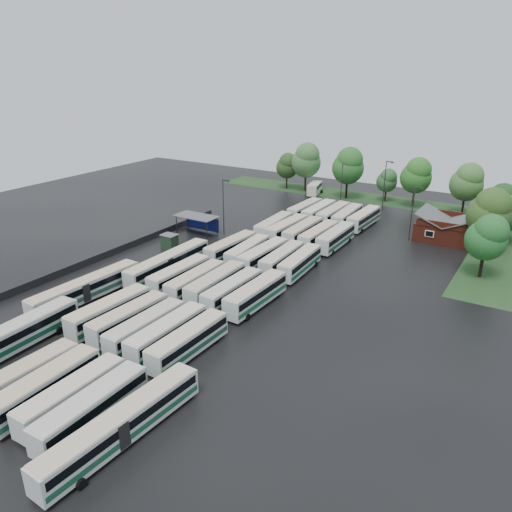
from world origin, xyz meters
The scene contains 61 objects.
ground centered at (0.00, 0.00, 0.00)m, with size 160.00×160.00×0.00m, color black.
brick_building centered at (24.00, 42.77, 1.87)m, with size 10.07×8.60×5.39m.
wash_shed centered at (-17.20, 22.02, 2.99)m, with size 8.20×4.20×3.58m.
utility_hut centered at (-16.20, 12.60, 1.32)m, with size 2.70×2.20×2.62m.
grass_strip_north centered at (2.00, 64.80, 0.01)m, with size 80.00×10.00×0.01m, color #1D3D19.
grass_strip_east centered at (34.00, 42.80, 0.01)m, with size 10.00×50.00×0.01m, color #1D3D19.
west_fence centered at (-22.20, 8.00, 0.60)m, with size 0.10×50.00×1.20m, color #2D2D30.
bus_r0c1 centered at (-1.08, -26.28, 1.73)m, with size 2.59×11.36×3.15m.
bus_r0c2 centered at (2.00, -26.29, 1.79)m, with size 2.88×11.79×3.26m.
bus_r0c3 centered at (5.25, -25.77, 1.73)m, with size 2.44×11.32×3.15m.
bus_r0c4 centered at (8.27, -26.11, 1.80)m, with size 2.66×11.79×3.27m.
bus_r1c0 centered at (-4.49, -12.13, 1.80)m, with size 2.99×11.88×3.28m.
bus_r1c1 centered at (-1.23, -12.07, 1.73)m, with size 2.87×11.38×3.14m.
bus_r1c2 centered at (2.12, -12.67, 1.74)m, with size 2.60×11.43×3.17m.
bus_r1c3 centered at (5.13, -12.38, 1.78)m, with size 2.58×11.63×3.23m.
bus_r1c4 centered at (8.30, -12.54, 1.77)m, with size 2.64×11.57×3.21m.
bus_r2c0 centered at (-4.52, 1.34, 1.75)m, with size 2.72×11.50×3.19m.
bus_r2c1 centered at (-1.18, 0.91, 1.72)m, with size 2.44×11.26×3.13m.
bus_r2c2 centered at (1.87, 1.49, 1.79)m, with size 2.66×11.74×3.26m.
bus_r2c3 centered at (5.06, 0.95, 1.75)m, with size 2.66×11.48×3.18m.
bus_r2c4 centered at (8.45, 1.51, 1.82)m, with size 2.84×11.94×3.31m.
bus_r3c0 centered at (-4.59, 14.75, 1.78)m, with size 3.07×11.75×3.24m.
bus_r3c1 centered at (-1.27, 14.72, 1.72)m, with size 2.94×11.32×3.12m.
bus_r3c2 centered at (1.89, 14.45, 1.78)m, with size 2.88×11.71×3.24m.
bus_r3c3 centered at (5.14, 14.75, 1.74)m, with size 2.74×11.42×3.16m.
bus_r3c4 centered at (8.22, 14.86, 1.73)m, with size 2.88×11.38×3.14m.
bus_r4c0 centered at (-4.30, 28.73, 1.78)m, with size 2.89×11.70×3.23m.
bus_r4c1 centered at (-1.31, 28.34, 1.80)m, with size 2.97×11.87×3.28m.
bus_r4c2 centered at (1.91, 28.53, 1.80)m, with size 2.59×11.79×3.28m.
bus_r4c3 centered at (5.27, 28.05, 1.78)m, with size 2.79×11.69×3.24m.
bus_r4c4 centered at (8.32, 28.49, 1.80)m, with size 2.52×11.77×3.28m.
bus_r5c0 centered at (-4.33, 41.91, 1.74)m, with size 2.80×11.47×3.17m.
bus_r5c1 centered at (-1.03, 41.67, 1.80)m, with size 2.59×11.79×3.28m.
bus_r5c2 centered at (2.19, 41.68, 1.82)m, with size 2.59×11.87×3.30m.
bus_r5c3 centered at (5.14, 41.75, 1.78)m, with size 2.82×11.68×3.23m.
bus_r5c4 centered at (8.44, 42.22, 1.79)m, with size 2.83×11.74×3.25m.
artic_bus_west_a centered at (-8.99, -22.79, 1.82)m, with size 3.24×17.80×3.29m.
artic_bus_west_b centered at (-9.01, 4.09, 1.77)m, with size 2.50×17.19×3.19m.
artic_bus_west_c centered at (-12.31, -9.08, 1.77)m, with size 3.17×17.28×3.19m.
artic_bus_east centered at (12.13, -26.20, 1.74)m, with size 3.25×16.97×3.13m.
minibus centered at (-11.25, 61.15, 1.57)m, with size 3.69×6.84×2.83m.
tree_north_0 centered at (-19.99, 62.99, 5.98)m, with size 5.61×5.61×9.30m.
tree_north_1 centered at (-14.72, 63.19, 7.90)m, with size 7.41×7.41×12.28m.
tree_north_2 centered at (-2.91, 61.55, 7.97)m, with size 7.48×7.48×12.38m.
tree_north_3 centered at (5.96, 63.76, 5.07)m, with size 4.76×4.76×7.89m.
tree_north_4 centered at (12.91, 62.15, 7.32)m, with size 6.87×6.87×11.38m.
tree_north_5 centered at (23.72, 61.02, 7.35)m, with size 6.90×6.90×11.43m.
tree_east_0 centered at (32.55, 27.84, 6.50)m, with size 6.11×6.11×10.12m.
tree_east_1 centered at (31.14, 38.64, 7.54)m, with size 7.07×7.07×11.71m.
tree_east_2 centered at (33.96, 46.01, 5.96)m, with size 5.60×5.60×9.27m.
tree_east_3 centered at (31.46, 50.88, 6.45)m, with size 6.06×6.06×10.03m.
tree_east_4 centered at (32.73, 58.82, 5.33)m, with size 5.03×5.01×8.29m.
lamp_post_ne centered at (18.57, 38.96, 5.92)m, with size 1.57×0.31×10.20m.
lamp_post_nw centered at (-12.75, 24.47, 6.11)m, with size 1.62×0.32×10.52m.
lamp_post_back_w centered at (-1.25, 53.98, 5.69)m, with size 1.51×0.29×9.80m.
lamp_post_back_e centered at (7.93, 55.87, 6.37)m, with size 1.69×0.33×10.98m.
puddle_0 centered at (-3.56, -22.46, 0.00)m, with size 4.63×4.63×0.01m, color black.
puddle_1 centered at (5.77, -20.51, 0.00)m, with size 4.31×4.31×0.01m, color black.
puddle_2 centered at (-10.06, 1.43, 0.00)m, with size 5.32×5.32×0.01m, color black.
puddle_3 centered at (6.33, -1.28, 0.00)m, with size 4.54×4.54×0.01m, color black.
puddle_4 centered at (11.42, -18.58, 0.00)m, with size 4.15×4.15×0.01m, color black.
Camera 1 is at (39.91, -49.52, 30.59)m, focal length 35.00 mm.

